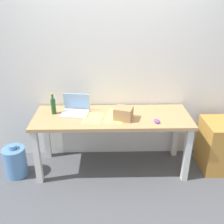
% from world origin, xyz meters
% --- Properties ---
extents(ground_plane, '(8.00, 8.00, 0.00)m').
position_xyz_m(ground_plane, '(0.00, 0.00, 0.00)').
color(ground_plane, '#515459').
extents(back_wall, '(5.20, 0.08, 2.60)m').
position_xyz_m(back_wall, '(0.00, 0.39, 1.30)').
color(back_wall, white).
rests_on(back_wall, ground).
extents(desk, '(1.87, 0.65, 0.74)m').
position_xyz_m(desk, '(0.00, 0.00, 0.64)').
color(desk, tan).
rests_on(desk, ground).
extents(laptop_left, '(0.35, 0.29, 0.22)m').
position_xyz_m(laptop_left, '(-0.44, 0.09, 0.79)').
color(laptop_left, silver).
rests_on(laptop_left, desk).
extents(beer_bottle, '(0.06, 0.06, 0.26)m').
position_xyz_m(beer_bottle, '(-0.70, 0.08, 0.85)').
color(beer_bottle, '#1E5123').
rests_on(beer_bottle, desk).
extents(computer_mouse, '(0.08, 0.11, 0.03)m').
position_xyz_m(computer_mouse, '(0.50, -0.18, 0.76)').
color(computer_mouse, '#724799').
rests_on(computer_mouse, desk).
extents(cardboard_box, '(0.24, 0.23, 0.14)m').
position_xyz_m(cardboard_box, '(0.13, -0.09, 0.82)').
color(cardboard_box, tan).
rests_on(cardboard_box, desk).
extents(paper_sheet_near_back, '(0.30, 0.35, 0.00)m').
position_xyz_m(paper_sheet_near_back, '(0.12, 0.08, 0.75)').
color(paper_sheet_near_back, '#F4E06B').
rests_on(paper_sheet_near_back, desk).
extents(paper_sheet_center, '(0.26, 0.33, 0.00)m').
position_xyz_m(paper_sheet_center, '(0.03, -0.06, 0.75)').
color(paper_sheet_center, '#F4E06B').
rests_on(paper_sheet_center, desk).
extents(paper_yellow_folder, '(0.27, 0.33, 0.00)m').
position_xyz_m(paper_yellow_folder, '(-0.22, -0.06, 0.75)').
color(paper_yellow_folder, '#F4E06B').
rests_on(paper_yellow_folder, desk).
extents(water_cooler_jug, '(0.27, 0.27, 0.43)m').
position_xyz_m(water_cooler_jug, '(-1.20, -0.12, 0.19)').
color(water_cooler_jug, '#598CC6').
rests_on(water_cooler_jug, ground).
extents(filing_cabinet, '(0.40, 0.48, 0.64)m').
position_xyz_m(filing_cabinet, '(1.35, -0.02, 0.32)').
color(filing_cabinet, '#C68938').
rests_on(filing_cabinet, ground).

